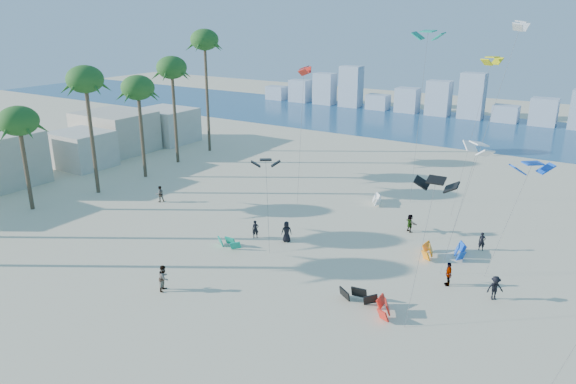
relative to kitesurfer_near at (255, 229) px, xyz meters
The scene contains 10 objects.
ground 15.18m from the kitesurfer_near, 90.60° to the right, with size 220.00×220.00×0.00m, color beige.
ocean 56.84m from the kitesurfer_near, 90.16° to the left, with size 220.00×220.00×0.00m, color navy.
kitesurfer_near is the anchor object (origin of this frame).
kitesurfer_mid 11.02m from the kitesurfer_near, 90.04° to the right, with size 0.93×0.72×1.91m, color gray.
kitesurfers_far 9.18m from the kitesurfer_near, 18.99° to the left, with size 35.04×9.62×1.83m.
grounded_kites 10.95m from the kitesurfer_near, 10.44° to the left, with size 18.68×22.29×0.87m.
flying_kites 20.76m from the kitesurfer_near, 34.29° to the left, with size 37.29×30.14×18.57m.
palm_row 24.73m from the kitesurfer_near, behind, with size 7.32×44.80×16.75m.
beachfront_buildings 34.37m from the kitesurfer_near, behind, with size 11.50×43.00×6.00m.
distant_skyline 66.89m from the kitesurfer_near, 91.15° to the left, with size 85.00×3.00×8.40m.
Camera 1 is at (25.56, -19.49, 18.66)m, focal length 33.16 mm.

